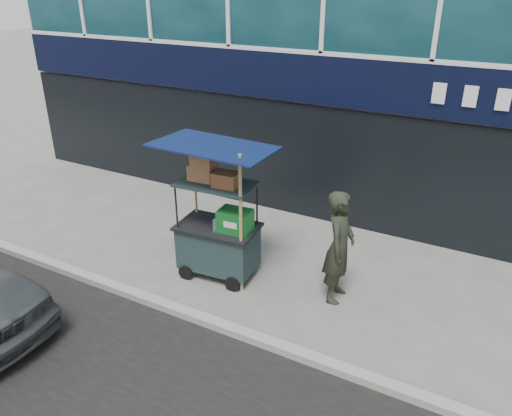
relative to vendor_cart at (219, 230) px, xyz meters
The scene contains 4 objects.
ground 1.47m from the vendor_cart, 62.81° to the right, with size 80.00×80.00×0.00m, color #63635E.
curb 1.59m from the vendor_cart, 66.62° to the right, with size 80.00×0.18×0.12m, color gray.
vendor_cart is the anchor object (origin of this frame).
vendor_man 2.03m from the vendor_cart, ahead, with size 0.67×0.44×1.85m, color black.
Camera 1 is at (3.54, -5.10, 4.73)m, focal length 35.00 mm.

